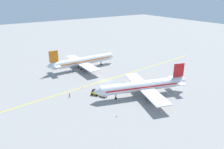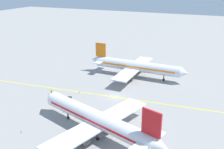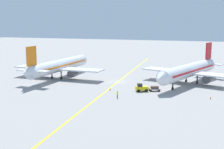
{
  "view_description": "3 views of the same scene",
  "coord_description": "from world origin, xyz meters",
  "px_view_note": "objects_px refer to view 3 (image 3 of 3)",
  "views": [
    {
      "loc": [
        70.67,
        -44.02,
        34.51
      ],
      "look_at": [
        4.54,
        0.84,
        3.99
      ],
      "focal_mm": 35.0,
      "sensor_mm": 36.0,
      "label": 1
    },
    {
      "loc": [
        63.4,
        26.97,
        32.2
      ],
      "look_at": [
        -4.91,
        -3.22,
        4.86
      ],
      "focal_mm": 42.0,
      "sensor_mm": 36.0,
      "label": 2
    },
    {
      "loc": [
        27.82,
        -82.09,
        16.85
      ],
      "look_at": [
        -0.0,
        -5.0,
        2.93
      ],
      "focal_mm": 50.0,
      "sensor_mm": 36.0,
      "label": 3
    }
  ],
  "objects_px": {
    "airplane_adjacent_stand": "(190,70)",
    "traffic_cone_near_nose": "(110,89)",
    "baggage_cart_trailing": "(155,88)",
    "traffic_cone_mid_apron": "(149,90)",
    "ground_crew_worker": "(117,94)",
    "airplane_at_gate": "(59,66)",
    "traffic_cone_by_wingtip": "(211,98)",
    "baggage_tug_white": "(141,88)"
  },
  "relations": [
    {
      "from": "ground_crew_worker",
      "to": "airplane_at_gate",
      "type": "bearing_deg",
      "value": 144.35
    },
    {
      "from": "baggage_tug_white",
      "to": "traffic_cone_near_nose",
      "type": "distance_m",
      "value": 7.83
    },
    {
      "from": "airplane_adjacent_stand",
      "to": "traffic_cone_near_nose",
      "type": "bearing_deg",
      "value": -139.51
    },
    {
      "from": "baggage_tug_white",
      "to": "baggage_cart_trailing",
      "type": "distance_m",
      "value": 3.3
    },
    {
      "from": "baggage_tug_white",
      "to": "baggage_cart_trailing",
      "type": "xyz_separation_m",
      "value": [
        2.95,
        1.47,
        -0.14
      ]
    },
    {
      "from": "traffic_cone_near_nose",
      "to": "traffic_cone_mid_apron",
      "type": "relative_size",
      "value": 1.0
    },
    {
      "from": "baggage_cart_trailing",
      "to": "ground_crew_worker",
      "type": "height_order",
      "value": "ground_crew_worker"
    },
    {
      "from": "traffic_cone_by_wingtip",
      "to": "traffic_cone_mid_apron",
      "type": "bearing_deg",
      "value": 165.76
    },
    {
      "from": "ground_crew_worker",
      "to": "traffic_cone_mid_apron",
      "type": "distance_m",
      "value": 11.02
    },
    {
      "from": "airplane_at_gate",
      "to": "baggage_cart_trailing",
      "type": "bearing_deg",
      "value": -14.29
    },
    {
      "from": "traffic_cone_mid_apron",
      "to": "traffic_cone_by_wingtip",
      "type": "xyz_separation_m",
      "value": [
        14.78,
        -3.75,
        0.0
      ]
    },
    {
      "from": "traffic_cone_by_wingtip",
      "to": "ground_crew_worker",
      "type": "bearing_deg",
      "value": -162.73
    },
    {
      "from": "traffic_cone_near_nose",
      "to": "traffic_cone_mid_apron",
      "type": "bearing_deg",
      "value": 17.83
    },
    {
      "from": "baggage_cart_trailing",
      "to": "traffic_cone_mid_apron",
      "type": "height_order",
      "value": "baggage_cart_trailing"
    },
    {
      "from": "airplane_adjacent_stand",
      "to": "traffic_cone_mid_apron",
      "type": "xyz_separation_m",
      "value": [
        -8.47,
        -12.11,
        -3.43
      ]
    },
    {
      "from": "ground_crew_worker",
      "to": "airplane_adjacent_stand",
      "type": "bearing_deg",
      "value": 58.73
    },
    {
      "from": "baggage_cart_trailing",
      "to": "traffic_cone_near_nose",
      "type": "distance_m",
      "value": 11.02
    },
    {
      "from": "traffic_cone_mid_apron",
      "to": "traffic_cone_by_wingtip",
      "type": "height_order",
      "value": "same"
    },
    {
      "from": "baggage_cart_trailing",
      "to": "traffic_cone_mid_apron",
      "type": "distance_m",
      "value": 1.55
    },
    {
      "from": "airplane_at_gate",
      "to": "traffic_cone_mid_apron",
      "type": "bearing_deg",
      "value": -14.79
    },
    {
      "from": "baggage_tug_white",
      "to": "ground_crew_worker",
      "type": "xyz_separation_m",
      "value": [
        -3.39,
        -8.29,
        0.01
      ]
    },
    {
      "from": "baggage_tug_white",
      "to": "traffic_cone_mid_apron",
      "type": "distance_m",
      "value": 2.25
    },
    {
      "from": "airplane_adjacent_stand",
      "to": "traffic_cone_mid_apron",
      "type": "distance_m",
      "value": 15.17
    },
    {
      "from": "traffic_cone_mid_apron",
      "to": "traffic_cone_by_wingtip",
      "type": "distance_m",
      "value": 15.25
    },
    {
      "from": "ground_crew_worker",
      "to": "traffic_cone_by_wingtip",
      "type": "xyz_separation_m",
      "value": [
        19.65,
        6.11,
        -0.63
      ]
    },
    {
      "from": "airplane_adjacent_stand",
      "to": "traffic_cone_by_wingtip",
      "type": "height_order",
      "value": "airplane_adjacent_stand"
    },
    {
      "from": "traffic_cone_mid_apron",
      "to": "airplane_at_gate",
      "type": "bearing_deg",
      "value": 165.21
    },
    {
      "from": "baggage_tug_white",
      "to": "traffic_cone_by_wingtip",
      "type": "relative_size",
      "value": 6.1
    },
    {
      "from": "airplane_adjacent_stand",
      "to": "baggage_tug_white",
      "type": "xyz_separation_m",
      "value": [
        -9.95,
        -13.67,
        -2.81
      ]
    },
    {
      "from": "ground_crew_worker",
      "to": "traffic_cone_by_wingtip",
      "type": "height_order",
      "value": "ground_crew_worker"
    },
    {
      "from": "airplane_adjacent_stand",
      "to": "baggage_cart_trailing",
      "type": "bearing_deg",
      "value": -119.81
    },
    {
      "from": "airplane_at_gate",
      "to": "baggage_tug_white",
      "type": "relative_size",
      "value": 10.57
    },
    {
      "from": "airplane_at_gate",
      "to": "traffic_cone_near_nose",
      "type": "bearing_deg",
      "value": -27.84
    },
    {
      "from": "baggage_tug_white",
      "to": "traffic_cone_near_nose",
      "type": "bearing_deg",
      "value": -169.82
    },
    {
      "from": "baggage_tug_white",
      "to": "baggage_cart_trailing",
      "type": "relative_size",
      "value": 1.14
    },
    {
      "from": "traffic_cone_near_nose",
      "to": "traffic_cone_by_wingtip",
      "type": "distance_m",
      "value": 23.95
    },
    {
      "from": "airplane_adjacent_stand",
      "to": "baggage_cart_trailing",
      "type": "xyz_separation_m",
      "value": [
        -6.99,
        -12.21,
        -2.95
      ]
    },
    {
      "from": "ground_crew_worker",
      "to": "traffic_cone_near_nose",
      "type": "bearing_deg",
      "value": 121.81
    },
    {
      "from": "airplane_adjacent_stand",
      "to": "traffic_cone_near_nose",
      "type": "relative_size",
      "value": 63.16
    },
    {
      "from": "traffic_cone_near_nose",
      "to": "traffic_cone_mid_apron",
      "type": "distance_m",
      "value": 9.62
    },
    {
      "from": "ground_crew_worker",
      "to": "traffic_cone_mid_apron",
      "type": "height_order",
      "value": "ground_crew_worker"
    },
    {
      "from": "airplane_at_gate",
      "to": "traffic_cone_mid_apron",
      "type": "distance_m",
      "value": 30.68
    }
  ]
}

